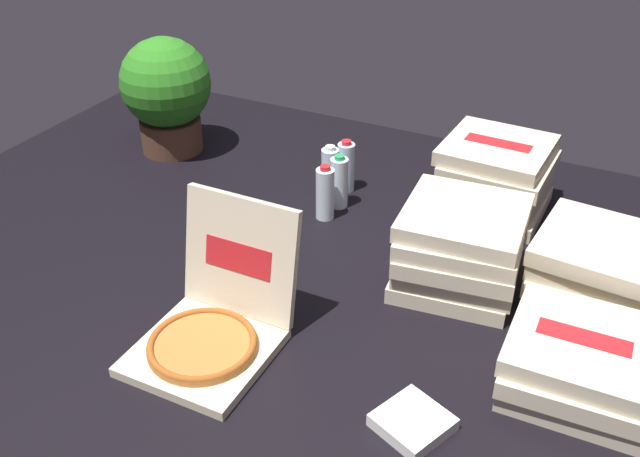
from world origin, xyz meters
TOP-DOWN VIEW (x-y plane):
  - ground_plane at (0.00, 0.00)m, footprint 3.20×2.40m
  - open_pizza_box at (-0.13, -0.36)m, footprint 0.35×0.43m
  - pizza_stack_right_far at (0.79, -0.09)m, footprint 0.37×0.37m
  - pizza_stack_right_near at (0.38, 0.20)m, footprint 0.40×0.41m
  - pizza_stack_center_far at (0.77, 0.32)m, footprint 0.40×0.39m
  - pizza_stack_center_near at (0.36, 0.69)m, footprint 0.38×0.39m
  - water_bottle_0 at (-0.18, 0.59)m, footprint 0.07×0.07m
  - water_bottle_1 at (-0.21, 0.52)m, footprint 0.07×0.07m
  - water_bottle_2 at (-0.15, 0.47)m, footprint 0.07×0.07m
  - water_bottle_3 at (-0.16, 0.38)m, footprint 0.07×0.07m
  - potted_plant at (-0.98, 0.59)m, footprint 0.37×0.37m
  - napkin_pile at (0.46, -0.41)m, footprint 0.21×0.21m

SIDE VIEW (x-z plane):
  - ground_plane at x=0.00m, z-range -0.02..0.00m
  - napkin_pile at x=0.46m, z-range 0.00..0.04m
  - pizza_stack_right_far at x=0.79m, z-range 0.00..0.16m
  - open_pizza_box at x=-0.13m, z-range -0.11..0.27m
  - water_bottle_0 at x=-0.18m, z-range -0.01..0.20m
  - water_bottle_1 at x=-0.21m, z-range -0.01..0.20m
  - water_bottle_2 at x=-0.15m, z-range -0.01..0.20m
  - water_bottle_3 at x=-0.16m, z-range -0.01..0.20m
  - pizza_stack_center_far at x=0.77m, z-range 0.00..0.21m
  - pizza_stack_right_near at x=0.38m, z-range 0.00..0.26m
  - pizza_stack_center_near at x=0.36m, z-range 0.00..0.26m
  - potted_plant at x=-0.98m, z-range 0.02..0.50m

